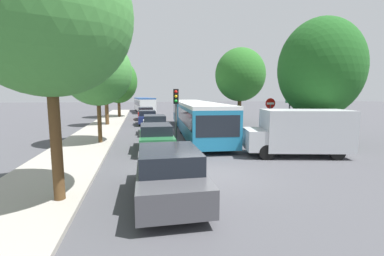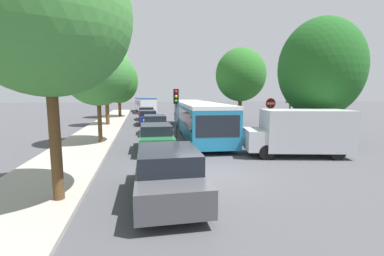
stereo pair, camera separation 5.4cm
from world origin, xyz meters
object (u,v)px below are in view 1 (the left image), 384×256
queued_car_silver (155,124)px  tree_left_mid (97,71)px  direction_sign_post (290,102)px  tree_left_far (105,79)px  tree_right_near (321,71)px  queued_car_red (146,113)px  queued_car_navy (147,117)px  articulated_bus (195,115)px  city_bus_rear (144,104)px  tree_left_near (47,14)px  queued_car_graphite (169,173)px  no_entry_sign (270,112)px  tree_left_distant (119,82)px  queued_car_green (156,137)px  tree_right_mid (239,76)px  traffic_light (176,104)px  white_van (300,131)px

queued_car_silver → tree_left_mid: size_ratio=0.65×
direction_sign_post → tree_left_far: (-13.16, 10.41, 1.98)m
queued_car_silver → tree_right_near: tree_right_near is taller
queued_car_silver → queued_car_red: (-0.34, 12.00, 0.03)m
queued_car_silver → queued_car_navy: 6.37m
articulated_bus → queued_car_navy: articulated_bus is taller
articulated_bus → queued_car_navy: bearing=-146.7°
city_bus_rear → tree_left_mid: (-3.33, -29.90, 2.98)m
tree_left_mid → tree_left_far: size_ratio=0.99×
direction_sign_post → tree_left_near: size_ratio=0.49×
queued_car_navy → tree_left_near: (-3.10, -19.13, 4.38)m
queued_car_graphite → queued_car_silver: size_ratio=1.03×
no_entry_sign → tree_left_distant: size_ratio=0.37×
tree_left_far → tree_left_near: bearing=-87.5°
queued_car_graphite → tree_left_distant: 28.72m
queued_car_green → tree_left_near: (-3.13, -6.52, 4.39)m
queued_car_silver → tree_left_mid: tree_left_mid is taller
queued_car_silver → no_entry_sign: bearing=-120.3°
queued_car_silver → queued_car_red: 12.00m
queued_car_navy → tree_left_mid: bearing=163.7°
queued_car_navy → tree_right_near: (9.92, -12.85, 3.74)m
queued_car_green → tree_right_mid: (9.45, 11.52, 4.22)m
queued_car_graphite → traffic_light: traffic_light is taller
articulated_bus → queued_car_silver: (-3.22, 0.14, -0.69)m
queued_car_silver → queued_car_navy: bearing=4.2°
tree_left_near → queued_car_green: bearing=64.4°
queued_car_green → queued_car_red: size_ratio=0.96×
articulated_bus → tree_left_far: 10.13m
city_bus_rear → tree_right_mid: 23.01m
queued_car_green → tree_left_distant: tree_left_distant is taller
no_entry_sign → tree_left_far: 15.92m
white_van → city_bus_rear: bearing=-65.9°
tree_left_far → tree_left_mid: bearing=-86.0°
queued_car_graphite → queued_car_green: (0.07, 6.72, -0.03)m
articulated_bus → tree_right_mid: tree_right_mid is taller
city_bus_rear → no_entry_sign: 31.47m
tree_left_mid → articulated_bus: bearing=29.1°
queued_car_silver → no_entry_sign: no_entry_sign is taller
articulated_bus → queued_car_navy: size_ratio=4.00×
articulated_bus → tree_left_near: size_ratio=2.32×
white_van → traffic_light: bearing=-25.7°
no_entry_sign → articulated_bus: bearing=-136.2°
tree_left_mid → tree_right_near: size_ratio=0.86×
articulated_bus → white_van: 9.51m
queued_car_silver → tree_left_mid: (-3.56, -3.91, 3.68)m
no_entry_sign → queued_car_green: bearing=-77.5°
queued_car_red → queued_car_graphite: bearing=-179.0°
white_van → direction_sign_post: (2.25, 4.54, 1.33)m
tree_left_distant → tree_right_near: (13.28, -21.78, -0.20)m
queued_car_navy → tree_left_near: tree_left_near is taller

